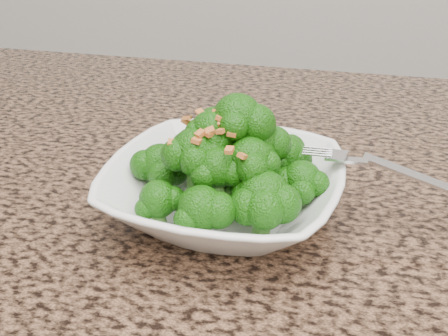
# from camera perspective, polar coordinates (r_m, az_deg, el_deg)

# --- Properties ---
(granite_counter) EXTENTS (1.64, 1.04, 0.03)m
(granite_counter) POSITION_cam_1_polar(r_m,az_deg,el_deg) (0.48, 17.13, -11.98)
(granite_counter) COLOR brown
(granite_counter) RESTS_ON cabinet
(bowl) EXTENTS (0.23, 0.23, 0.05)m
(bowl) POSITION_cam_1_polar(r_m,az_deg,el_deg) (0.51, 0.00, -2.38)
(bowl) COLOR white
(bowl) RESTS_ON granite_counter
(broccoli_pile) EXTENTS (0.19, 0.19, 0.07)m
(broccoli_pile) POSITION_cam_1_polar(r_m,az_deg,el_deg) (0.48, 0.00, 4.17)
(broccoli_pile) COLOR #19600B
(broccoli_pile) RESTS_ON bowl
(garlic_topping) EXTENTS (0.11, 0.11, 0.01)m
(garlic_topping) POSITION_cam_1_polar(r_m,az_deg,el_deg) (0.47, 0.00, 8.71)
(garlic_topping) COLOR orange
(garlic_topping) RESTS_ON broccoli_pile
(fork) EXTENTS (0.17, 0.06, 0.01)m
(fork) POSITION_cam_1_polar(r_m,az_deg,el_deg) (0.51, 13.73, 0.66)
(fork) COLOR silver
(fork) RESTS_ON bowl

